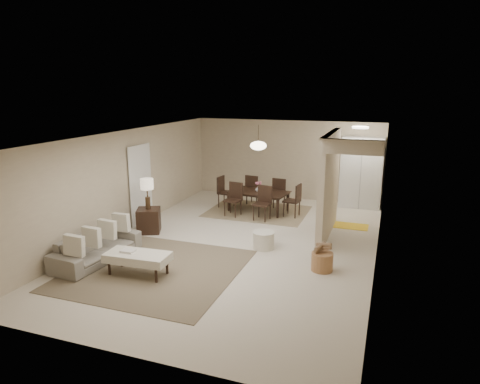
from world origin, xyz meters
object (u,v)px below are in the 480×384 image
at_px(ottoman_bench, 138,257).
at_px(side_table, 149,220).
at_px(pantry_cabinet, 361,173).
at_px(dining_table, 258,202).
at_px(wicker_basket, 322,262).
at_px(round_pouf, 264,240).
at_px(sofa, 97,248).

height_order(ottoman_bench, side_table, side_table).
xyz_separation_m(pantry_cabinet, ottoman_bench, (-3.62, -6.38, -0.70)).
bearing_deg(dining_table, wicker_basket, -47.73).
distance_m(round_pouf, wicker_basket, 1.61).
distance_m(ottoman_bench, dining_table, 4.95).
bearing_deg(round_pouf, sofa, -148.97).
distance_m(side_table, round_pouf, 3.00).
relative_size(sofa, dining_table, 1.17).
relative_size(sofa, wicker_basket, 4.66).
relative_size(side_table, dining_table, 0.35).
relative_size(pantry_cabinet, wicker_basket, 4.92).
distance_m(sofa, dining_table, 5.01).
bearing_deg(ottoman_bench, side_table, 113.36).
bearing_deg(sofa, pantry_cabinet, -33.38).
xyz_separation_m(pantry_cabinet, round_pouf, (-1.75, -4.25, -0.86)).
bearing_deg(ottoman_bench, round_pouf, 45.48).
bearing_deg(dining_table, ottoman_bench, -92.73).
relative_size(pantry_cabinet, round_pouf, 4.27).
bearing_deg(side_table, dining_table, 52.39).
height_order(ottoman_bench, round_pouf, ottoman_bench).
distance_m(round_pouf, dining_table, 2.90).
bearing_deg(pantry_cabinet, ottoman_bench, -119.58).
xyz_separation_m(sofa, dining_table, (2.07, 4.57, 0.01)).
xyz_separation_m(sofa, round_pouf, (3.05, 1.83, -0.10)).
bearing_deg(wicker_basket, ottoman_bench, -157.25).
height_order(pantry_cabinet, ottoman_bench, pantry_cabinet).
height_order(round_pouf, wicker_basket, round_pouf).
height_order(pantry_cabinet, round_pouf, pantry_cabinet).
bearing_deg(wicker_basket, side_table, 168.92).
bearing_deg(sofa, dining_table, -19.46).
distance_m(pantry_cabinet, round_pouf, 4.68).
relative_size(round_pouf, dining_table, 0.29).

